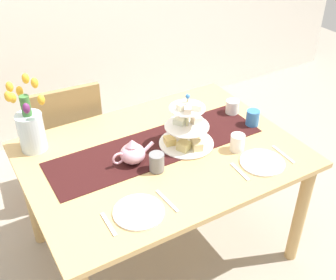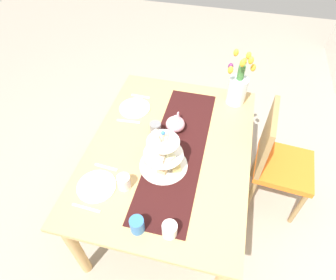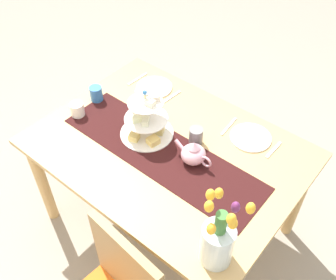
{
  "view_description": "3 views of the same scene",
  "coord_description": "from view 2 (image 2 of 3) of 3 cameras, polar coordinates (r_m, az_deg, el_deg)",
  "views": [
    {
      "loc": [
        -0.88,
        -1.57,
        2.06
      ],
      "look_at": [
        0.05,
        0.02,
        0.8
      ],
      "focal_mm": 44.82,
      "sensor_mm": 36.0,
      "label": 1
    },
    {
      "loc": [
        1.2,
        0.29,
        2.18
      ],
      "look_at": [
        0.0,
        -0.01,
        0.82
      ],
      "focal_mm": 30.67,
      "sensor_mm": 36.0,
      "label": 2
    },
    {
      "loc": [
        -0.95,
        1.14,
        2.29
      ],
      "look_at": [
        0.02,
        -0.02,
        0.76
      ],
      "focal_mm": 41.97,
      "sensor_mm": 36.0,
      "label": 3
    }
  ],
  "objects": [
    {
      "name": "table_runner",
      "position": [
        1.88,
        1.99,
        -1.79
      ],
      "size": [
        1.19,
        0.34,
        0.0
      ],
      "primitive_type": "cube",
      "color": "black",
      "rests_on": "dining_table"
    },
    {
      "name": "chair_left",
      "position": [
        2.29,
        20.78,
        -3.42
      ],
      "size": [
        0.45,
        0.45,
        0.91
      ],
      "color": "olive",
      "rests_on": "ground_plane"
    },
    {
      "name": "cream_jug",
      "position": [
        1.53,
        0.32,
        -17.39
      ],
      "size": [
        0.08,
        0.08,
        0.08
      ],
      "primitive_type": "cylinder",
      "color": "white",
      "rests_on": "dining_table"
    },
    {
      "name": "tulip_vase",
      "position": [
        2.2,
        13.7,
        10.27
      ],
      "size": [
        0.18,
        0.19,
        0.42
      ],
      "color": "silver",
      "rests_on": "dining_table"
    },
    {
      "name": "mug_grey",
      "position": [
        1.94,
        -2.5,
        2.25
      ],
      "size": [
        0.08,
        0.08,
        0.09
      ],
      "primitive_type": "cylinder",
      "color": "slate",
      "rests_on": "table_runner"
    },
    {
      "name": "ground_plane",
      "position": [
        2.5,
        0.22,
        -12.7
      ],
      "size": [
        8.0,
        8.0,
        0.0
      ],
      "primitive_type": "plane",
      "color": "gray"
    },
    {
      "name": "dinner_plate_right",
      "position": [
        1.76,
        -14.0,
        -8.91
      ],
      "size": [
        0.23,
        0.23,
        0.01
      ],
      "primitive_type": "cylinder",
      "color": "white",
      "rests_on": "dining_table"
    },
    {
      "name": "knife_right",
      "position": [
        1.7,
        -15.94,
        -12.87
      ],
      "size": [
        0.02,
        0.17,
        0.01
      ],
      "primitive_type": "cube",
      "rotation": [
        0.0,
        0.0,
        -0.05
      ],
      "color": "silver",
      "rests_on": "dining_table"
    },
    {
      "name": "tiered_cake_stand",
      "position": [
        1.73,
        -0.97,
        -3.21
      ],
      "size": [
        0.3,
        0.3,
        0.3
      ],
      "color": "beige",
      "rests_on": "table_runner"
    },
    {
      "name": "mug_white_text",
      "position": [
        1.69,
        -8.75,
        -8.26
      ],
      "size": [
        0.08,
        0.08,
        0.09
      ],
      "primitive_type": "cylinder",
      "color": "white",
      "rests_on": "dining_table"
    },
    {
      "name": "teapot",
      "position": [
        1.96,
        1.46,
        3.31
      ],
      "size": [
        0.24,
        0.13,
        0.14
      ],
      "color": "#E5A8BC",
      "rests_on": "table_runner"
    },
    {
      "name": "fork_left",
      "position": [
        2.28,
        -5.47,
        8.64
      ],
      "size": [
        0.02,
        0.15,
        0.01
      ],
      "primitive_type": "cube",
      "rotation": [
        0.0,
        0.0,
        -0.02
      ],
      "color": "silver",
      "rests_on": "dining_table"
    },
    {
      "name": "knife_left",
      "position": [
        2.08,
        -7.88,
        3.7
      ],
      "size": [
        0.03,
        0.17,
        0.01
      ],
      "primitive_type": "cube",
      "rotation": [
        0.0,
        0.0,
        0.08
      ],
      "color": "silver",
      "rests_on": "dining_table"
    },
    {
      "name": "dinner_plate_left",
      "position": [
        2.18,
        -6.63,
        6.32
      ],
      "size": [
        0.23,
        0.23,
        0.01
      ],
      "primitive_type": "cylinder",
      "color": "white",
      "rests_on": "dining_table"
    },
    {
      "name": "mug_orange",
      "position": [
        1.55,
        -6.17,
        -16.44
      ],
      "size": [
        0.08,
        0.08,
        0.09
      ],
      "primitive_type": "cylinder",
      "color": "#3370B7",
      "rests_on": "dining_table"
    },
    {
      "name": "fork_right",
      "position": [
        1.83,
        -12.21,
        -5.31
      ],
      "size": [
        0.03,
        0.15,
        0.01
      ],
      "primitive_type": "cube",
      "rotation": [
        0.0,
        0.0,
        -0.07
      ],
      "color": "silver",
      "rests_on": "dining_table"
    },
    {
      "name": "dining_table",
      "position": [
        1.97,
        0.27,
        -3.46
      ],
      "size": [
        1.43,
        1.05,
        0.74
      ],
      "color": "tan",
      "rests_on": "ground_plane"
    }
  ]
}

